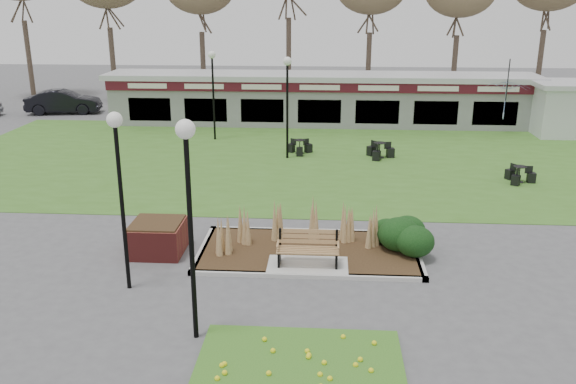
# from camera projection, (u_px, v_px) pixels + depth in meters

# --- Properties ---
(ground) EXTENTS (100.00, 100.00, 0.00)m
(ground) POSITION_uv_depth(u_px,v_px,m) (307.00, 271.00, 16.60)
(ground) COLOR #515154
(ground) RESTS_ON ground
(lawn) EXTENTS (34.00, 16.00, 0.02)m
(lawn) POSITION_uv_depth(u_px,v_px,m) (317.00, 159.00, 27.99)
(lawn) COLOR #3C6B21
(lawn) RESTS_ON ground
(flower_bed) EXTENTS (4.20, 3.00, 0.16)m
(flower_bed) POSITION_uv_depth(u_px,v_px,m) (299.00, 367.00, 12.21)
(flower_bed) COLOR #336A1E
(flower_bed) RESTS_ON ground
(planting_bed) EXTENTS (6.75, 3.40, 1.27)m
(planting_bed) POSITION_uv_depth(u_px,v_px,m) (353.00, 241.00, 17.69)
(planting_bed) COLOR #342215
(planting_bed) RESTS_ON ground
(park_bench) EXTENTS (1.70, 0.66, 0.93)m
(park_bench) POSITION_uv_depth(u_px,v_px,m) (308.00, 248.00, 16.65)
(park_bench) COLOR #A4754A
(park_bench) RESTS_ON ground
(brick_planter) EXTENTS (1.50, 1.50, 0.95)m
(brick_planter) POSITION_uv_depth(u_px,v_px,m) (158.00, 237.00, 17.68)
(brick_planter) COLOR maroon
(brick_planter) RESTS_ON ground
(food_pavilion) EXTENTS (24.60, 3.40, 2.90)m
(food_pavilion) POSITION_uv_depth(u_px,v_px,m) (320.00, 99.00, 35.09)
(food_pavilion) COLOR gray
(food_pavilion) RESTS_ON ground
(service_hut) EXTENTS (4.40, 3.40, 2.83)m
(service_hut) POSITION_uv_depth(u_px,v_px,m) (573.00, 108.00, 32.39)
(service_hut) COLOR silver
(service_hut) RESTS_ON ground
(lamp_post_near_left) EXTENTS (0.38, 0.38, 4.57)m
(lamp_post_near_left) POSITION_uv_depth(u_px,v_px,m) (118.00, 163.00, 14.64)
(lamp_post_near_left) COLOR black
(lamp_post_near_left) RESTS_ON ground
(lamp_post_near_right) EXTENTS (0.40, 0.40, 4.86)m
(lamp_post_near_right) POSITION_uv_depth(u_px,v_px,m) (188.00, 183.00, 12.33)
(lamp_post_near_right) COLOR black
(lamp_post_near_right) RESTS_ON ground
(lamp_post_mid_left) EXTENTS (0.38, 0.38, 4.60)m
(lamp_post_mid_left) POSITION_uv_depth(u_px,v_px,m) (287.00, 85.00, 27.04)
(lamp_post_mid_left) COLOR black
(lamp_post_mid_left) RESTS_ON ground
(lamp_post_far_left) EXTENTS (0.37, 0.37, 4.52)m
(lamp_post_far_left) POSITION_uv_depth(u_px,v_px,m) (213.00, 76.00, 30.69)
(lamp_post_far_left) COLOR black
(lamp_post_far_left) RESTS_ON ground
(bistro_set_b) EXTENTS (1.23, 1.09, 0.65)m
(bistro_set_b) POSITION_uv_depth(u_px,v_px,m) (300.00, 149.00, 28.79)
(bistro_set_b) COLOR black
(bistro_set_b) RESTS_ON ground
(bistro_set_c) EXTENTS (1.28, 1.32, 0.71)m
(bistro_set_c) POSITION_uv_depth(u_px,v_px,m) (379.00, 153.00, 28.02)
(bistro_set_c) COLOR black
(bistro_set_c) RESTS_ON ground
(bistro_set_d) EXTENTS (1.09, 1.25, 0.66)m
(bistro_set_d) POSITION_uv_depth(u_px,v_px,m) (519.00, 177.00, 24.36)
(bistro_set_d) COLOR black
(bistro_set_d) RESTS_ON ground
(patio_umbrella) EXTENTS (2.74, 2.78, 2.88)m
(patio_umbrella) POSITION_uv_depth(u_px,v_px,m) (506.00, 100.00, 32.50)
(patio_umbrella) COLOR black
(patio_umbrella) RESTS_ON ground
(car_black) EXTENTS (4.73, 2.33, 1.49)m
(car_black) POSITION_uv_depth(u_px,v_px,m) (64.00, 102.00, 38.45)
(car_black) COLOR black
(car_black) RESTS_ON ground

